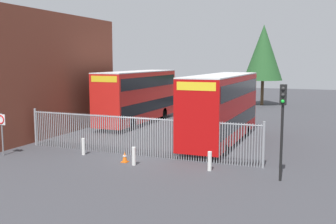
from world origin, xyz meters
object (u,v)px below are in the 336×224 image
Objects in this scene: bollard_near_left at (83,147)px; speed_limit_sign_post at (1,124)px; double_decker_bus_near_gate at (222,106)px; bollard_near_right at (210,161)px; traffic_cone_by_gate at (125,157)px; double_decker_bus_behind_fence_left at (138,95)px; bollard_center_front at (134,156)px; traffic_light_kerbside at (282,114)px.

speed_limit_sign_post reaches higher than bollard_near_left.
bollard_near_right is at bearing -80.13° from double_decker_bus_near_gate.
double_decker_bus_behind_fence_left is at bearing 113.40° from traffic_cone_by_gate.
double_decker_bus_behind_fence_left is at bearing 115.58° from bollard_center_front.
bollard_near_left is at bearing 176.48° from bollard_near_right.
bollard_near_left is at bearing 165.51° from bollard_center_front.
bollard_near_right is 4.22m from traffic_light_kerbside.
bollard_near_left is at bearing -78.97° from double_decker_bus_behind_fence_left.
speed_limit_sign_post is (-4.13, -1.87, 1.30)m from bollard_near_left.
bollard_near_right is (9.78, -11.85, -1.95)m from double_decker_bus_behind_fence_left.
bollard_center_front and bollard_near_right have the same top height.
bollard_center_front is 7.98m from speed_limit_sign_post.
bollard_near_left is 1.61× the size of traffic_cone_by_gate.
double_decker_bus_near_gate reaches higher than speed_limit_sign_post.
double_decker_bus_near_gate is 1.00× the size of double_decker_bus_behind_fence_left.
bollard_center_front is (-2.70, -7.23, -1.95)m from double_decker_bus_near_gate.
double_decker_bus_behind_fence_left is 13.41m from speed_limit_sign_post.
double_decker_bus_near_gate is 8.47m from traffic_light_kerbside.
double_decker_bus_behind_fence_left reaches higher than speed_limit_sign_post.
bollard_center_front is 0.83m from traffic_cone_by_gate.
double_decker_bus_behind_fence_left is 13.82m from bollard_center_front.
traffic_light_kerbside is at bearing 3.89° from speed_limit_sign_post.
traffic_light_kerbside is (3.37, -0.38, 2.51)m from bollard_near_right.
double_decker_bus_behind_fence_left is 4.50× the size of speed_limit_sign_post.
traffic_cone_by_gate is 7.36m from speed_limit_sign_post.
bollard_near_right is (1.17, -6.74, -1.95)m from double_decker_bus_near_gate.
bollard_near_right is at bearing 173.59° from traffic_light_kerbside.
traffic_cone_by_gate is (-4.59, -0.13, -0.19)m from bollard_near_right.
bollard_center_front is 1.00× the size of bollard_near_right.
speed_limit_sign_post reaches higher than traffic_cone_by_gate.
double_decker_bus_behind_fence_left reaches higher than bollard_center_front.
bollard_near_left is 11.24m from traffic_light_kerbside.
double_decker_bus_near_gate reaches higher than traffic_light_kerbside.
speed_limit_sign_post is at bearing -98.19° from double_decker_bus_behind_fence_left.
traffic_light_kerbside is at bearing -6.41° from bollard_near_right.
double_decker_bus_behind_fence_left is 18.32× the size of traffic_cone_by_gate.
bollard_near_right is (7.56, -0.47, 0.00)m from bollard_near_left.
traffic_light_kerbside reaches higher than traffic_cone_by_gate.
double_decker_bus_near_gate is 11.38× the size of bollard_center_front.
double_decker_bus_near_gate and double_decker_bus_behind_fence_left have the same top height.
bollard_center_front reaches higher than traffic_cone_by_gate.
double_decker_bus_near_gate is at bearing 63.56° from traffic_cone_by_gate.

